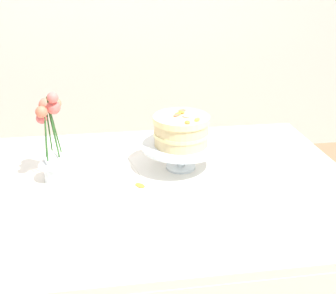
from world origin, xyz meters
TOP-DOWN VIEW (x-y plane):
  - dining_table at (0.00, -0.02)m, footprint 1.40×1.00m
  - linen_napkin at (0.10, 0.09)m, footprint 0.38×0.38m
  - cake_stand at (0.10, 0.09)m, footprint 0.29×0.29m
  - layer_cake at (0.10, 0.09)m, footprint 0.21×0.21m
  - flower_vase at (-0.36, 0.06)m, footprint 0.10×0.13m
  - loose_petal_0 at (-0.07, -0.02)m, footprint 0.05×0.05m

SIDE VIEW (x-z plane):
  - dining_table at x=0.00m, z-range 0.28..1.02m
  - linen_napkin at x=0.10m, z-range 0.74..0.74m
  - loose_petal_0 at x=-0.07m, z-range 0.74..0.74m
  - cake_stand at x=0.10m, z-range 0.77..0.87m
  - flower_vase at x=-0.36m, z-range 0.72..1.05m
  - layer_cake at x=0.10m, z-range 0.84..0.95m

